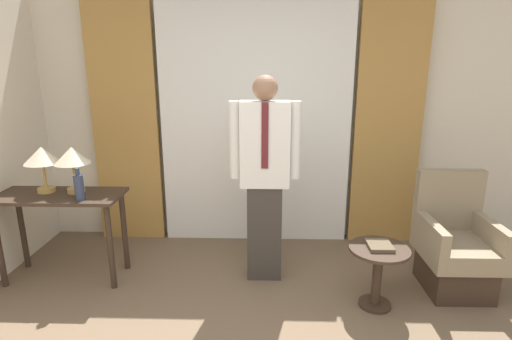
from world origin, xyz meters
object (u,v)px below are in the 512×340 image
table_lamp_left (42,158)px  side_table (378,267)px  book (380,246)px  bottle_near_edge (79,187)px  person (265,172)px  desk (60,210)px  armchair (454,249)px  table_lamp_right (72,158)px

table_lamp_left → side_table: table_lamp_left is taller
side_table → book: size_ratio=2.41×
bottle_near_edge → person: bearing=7.1°
desk → person: 1.81m
armchair → desk: bearing=178.7°
table_lamp_right → book: bearing=-9.6°
book → bottle_near_edge: bearing=174.5°
table_lamp_left → bottle_near_edge: 0.48m
table_lamp_right → bottle_near_edge: 0.31m
armchair → person: bearing=175.5°
armchair → table_lamp_right: bearing=177.6°
bottle_near_edge → armchair: size_ratio=0.27×
bottle_near_edge → desk: bearing=152.5°
table_lamp_right → book: 2.64m
desk → armchair: (3.39, -0.07, -0.29)m
table_lamp_right → person: person is taller
bottle_near_edge → side_table: size_ratio=0.54×
desk → side_table: bearing=-8.1°
table_lamp_left → table_lamp_right: 0.26m
side_table → person: bearing=154.1°
table_lamp_left → side_table: size_ratio=0.80×
desk → book: desk is taller
table_lamp_right → armchair: 3.35m
side_table → table_lamp_right: bearing=170.2°
desk → book: bearing=-7.8°
bottle_near_edge → person: 1.53m
desk → bottle_near_edge: (0.26, -0.13, 0.26)m
table_lamp_left → person: person is taller
person → side_table: 1.18m
table_lamp_left → armchair: (3.52, -0.14, -0.74)m
desk → table_lamp_left: (-0.13, 0.06, 0.46)m
bottle_near_edge → side_table: (2.41, -0.24, -0.56)m
desk → table_lamp_right: bearing=24.9°
bottle_near_edge → person: size_ratio=0.15×
table_lamp_left → table_lamp_right: bearing=0.0°
table_lamp_left → person: (1.91, -0.01, -0.11)m
person → desk: bearing=-178.3°
table_lamp_left → person: 1.91m
side_table → bottle_near_edge: bearing=174.2°
table_lamp_left → armchair: table_lamp_left is taller
bottle_near_edge → armchair: (3.14, 0.06, -0.55)m
bottle_near_edge → book: bottle_near_edge is taller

